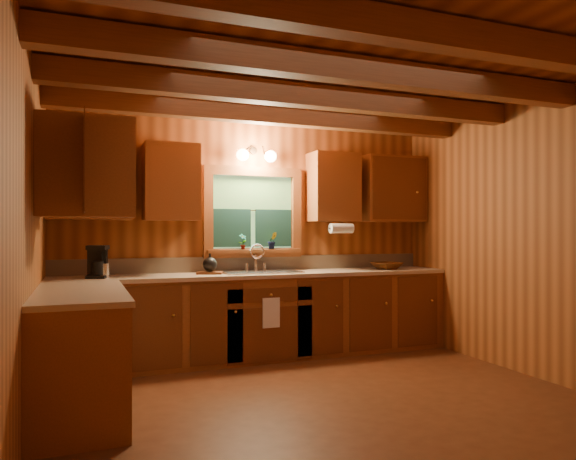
% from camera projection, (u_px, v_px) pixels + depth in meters
% --- Properties ---
extents(room, '(4.20, 4.20, 4.20)m').
position_uv_depth(room, '(325.00, 236.00, 4.16)').
color(room, '#532914').
rests_on(room, ground).
extents(ceiling_beams, '(4.20, 2.54, 0.18)m').
position_uv_depth(ceiling_beams, '(325.00, 84.00, 4.16)').
color(ceiling_beams, brown).
rests_on(ceiling_beams, room).
extents(base_cabinets, '(4.20, 2.22, 0.86)m').
position_uv_depth(base_cabinets, '(223.00, 325.00, 5.17)').
color(base_cabinets, brown).
rests_on(base_cabinets, ground).
extents(countertop, '(4.20, 2.24, 0.04)m').
position_uv_depth(countertop, '(224.00, 278.00, 5.19)').
color(countertop, tan).
rests_on(countertop, base_cabinets).
extents(backsplash, '(4.20, 0.02, 0.16)m').
position_uv_depth(backsplash, '(253.00, 263.00, 5.91)').
color(backsplash, tan).
rests_on(backsplash, room).
extents(dishwasher_panel, '(0.02, 0.60, 0.80)m').
position_uv_depth(dishwasher_panel, '(122.00, 345.00, 4.26)').
color(dishwasher_panel, white).
rests_on(dishwasher_panel, base_cabinets).
extents(upper_cabinets, '(4.19, 1.77, 0.78)m').
position_uv_depth(upper_cabinets, '(212.00, 181.00, 5.28)').
color(upper_cabinets, brown).
rests_on(upper_cabinets, room).
extents(window, '(1.12, 0.08, 1.00)m').
position_uv_depth(window, '(253.00, 214.00, 5.90)').
color(window, brown).
rests_on(window, room).
extents(window_sill, '(1.06, 0.14, 0.04)m').
position_uv_depth(window_sill, '(254.00, 251.00, 5.85)').
color(window_sill, brown).
rests_on(window_sill, room).
extents(wall_sconce, '(0.45, 0.21, 0.17)m').
position_uv_depth(wall_sconce, '(257.00, 155.00, 5.79)').
color(wall_sconce, black).
rests_on(wall_sconce, room).
extents(paper_towel_roll, '(0.27, 0.11, 0.11)m').
position_uv_depth(paper_towel_roll, '(341.00, 228.00, 5.92)').
color(paper_towel_roll, white).
rests_on(paper_towel_roll, upper_cabinets).
extents(dish_towel, '(0.18, 0.01, 0.30)m').
position_uv_depth(dish_towel, '(271.00, 313.00, 5.34)').
color(dish_towel, white).
rests_on(dish_towel, base_cabinets).
extents(sink, '(0.82, 0.48, 0.43)m').
position_uv_depth(sink, '(261.00, 277.00, 5.65)').
color(sink, silver).
rests_on(sink, countertop).
extents(coffee_maker, '(0.17, 0.22, 0.31)m').
position_uv_depth(coffee_maker, '(98.00, 262.00, 5.01)').
color(coffee_maker, black).
rests_on(coffee_maker, countertop).
extents(utensil_crock, '(0.11, 0.11, 0.31)m').
position_uv_depth(utensil_crock, '(103.00, 270.00, 5.00)').
color(utensil_crock, silver).
rests_on(utensil_crock, countertop).
extents(cutting_board, '(0.30, 0.26, 0.02)m').
position_uv_depth(cutting_board, '(210.00, 273.00, 5.46)').
color(cutting_board, '#582A12').
rests_on(cutting_board, countertop).
extents(teakettle, '(0.15, 0.15, 0.19)m').
position_uv_depth(teakettle, '(210.00, 264.00, 5.46)').
color(teakettle, black).
rests_on(teakettle, cutting_board).
extents(wicker_basket, '(0.40, 0.40, 0.08)m').
position_uv_depth(wicker_basket, '(387.00, 266.00, 6.11)').
color(wicker_basket, '#48230C').
rests_on(wicker_basket, countertop).
extents(potted_plant_left, '(0.11, 0.09, 0.17)m').
position_uv_depth(potted_plant_left, '(243.00, 241.00, 5.79)').
color(potted_plant_left, '#582A12').
rests_on(potted_plant_left, window_sill).
extents(potted_plant_right, '(0.11, 0.09, 0.19)m').
position_uv_depth(potted_plant_right, '(272.00, 241.00, 5.89)').
color(potted_plant_right, '#582A12').
rests_on(potted_plant_right, window_sill).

